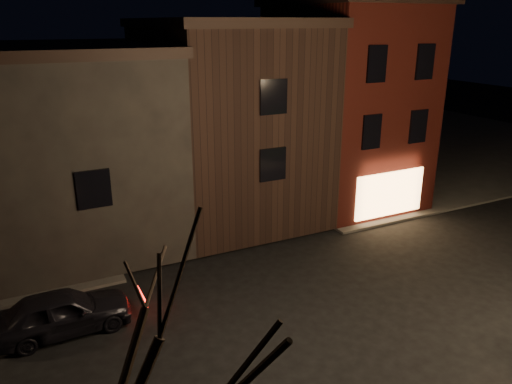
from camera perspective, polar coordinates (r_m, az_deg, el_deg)
ground at (r=17.38m, az=6.09°, el=-13.87°), size 120.00×120.00×0.00m
sidewalk_far_right at (r=43.72m, az=14.34°, el=6.03°), size 30.00×30.00×0.12m
corner_building at (r=27.27m, az=10.14°, el=10.25°), size 6.50×8.50×10.50m
row_building_a at (r=25.05m, az=-3.59°, el=8.43°), size 7.30×10.30×9.40m
row_building_b at (r=23.37m, az=-20.21°, el=5.28°), size 7.80×10.30×8.40m
parked_car_a at (r=17.25m, az=-21.25°, el=-12.66°), size 4.23×1.77×1.43m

